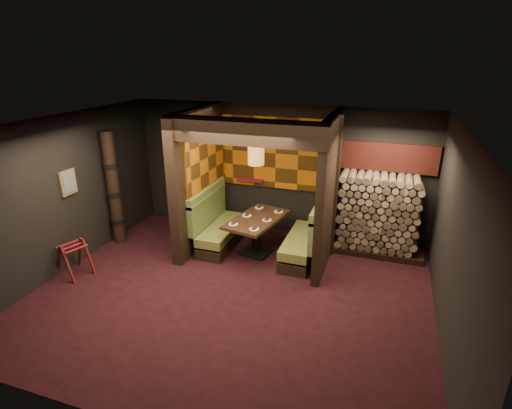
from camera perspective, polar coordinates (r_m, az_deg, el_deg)
The scene contains 23 objects.
floor at distance 6.99m, azimuth -3.51°, elevation -12.59°, with size 6.50×5.50×0.02m, color black.
ceiling at distance 5.91m, azimuth -4.13°, elevation 11.31°, with size 6.50×5.50×0.02m, color black.
wall_back at distance 8.78m, azimuth 3.07°, elevation 4.90°, with size 6.50×0.02×2.85m, color black.
wall_front at distance 4.21m, azimuth -18.69°, elevation -15.32°, with size 6.50×0.02×2.85m, color black.
wall_left at distance 8.07m, azimuth -25.74°, elevation 1.35°, with size 0.02×5.50×2.85m, color black.
wall_right at distance 5.98m, azimuth 26.67°, elevation -5.33°, with size 0.02×5.50×2.85m, color black.
partition_left at distance 8.26m, azimuth -8.14°, elevation 3.68°, with size 0.20×2.20×2.85m, color black.
partition_right at distance 7.54m, azimuth 10.40°, elevation 1.85°, with size 0.15×2.10×2.85m, color black.
header_beam at distance 6.60m, azimuth -1.91°, elevation 10.33°, with size 2.85×0.18×0.44m, color black.
tapa_back_panel at distance 8.64m, azimuth 2.87°, elevation 7.35°, with size 2.40×0.06×1.55m, color #AE590A.
tapa_side_panel at distance 8.24m, azimuth -6.99°, elevation 6.77°, with size 0.04×1.85×1.45m, color #AE590A.
lacquer_shelf at distance 8.92m, azimuth -0.87°, elevation 3.55°, with size 0.60×0.12×0.07m, color maroon.
booth_bench_left at distance 8.46m, azimuth -5.43°, elevation -3.20°, with size 0.68×1.60×1.14m.
booth_bench_right at distance 7.93m, azimuth 7.23°, elevation -4.98°, with size 0.68×1.60×1.14m.
dining_table at distance 8.00m, azimuth 0.12°, elevation -3.49°, with size 1.06×1.58×0.77m.
place_settings at distance 7.91m, azimuth 0.12°, elevation -1.86°, with size 0.82×1.25×0.03m.
pendant_lamp at distance 7.45m, azimuth 0.01°, elevation 7.42°, with size 0.30×0.30×0.97m.
framed_picture at distance 8.05m, azimuth -25.25°, elevation 2.86°, with size 0.05×0.36×0.46m.
luggage_rack at distance 8.07m, azimuth -24.57°, elevation -6.84°, with size 0.74×0.63×0.69m.
totem_column at distance 8.78m, azimuth -19.66°, elevation 2.06°, with size 0.31×0.31×2.40m.
firewood_stack at distance 8.29m, azimuth 17.56°, elevation -1.49°, with size 1.73×0.70×1.64m.
mosaic_header at distance 8.28m, azimuth 18.47°, elevation 6.39°, with size 1.83×0.10×0.56m, color maroon.
bay_front_post at distance 7.77m, azimuth 11.35°, elevation 2.37°, with size 0.08×0.08×2.85m, color black.
Camera 1 is at (2.26, -5.37, 3.84)m, focal length 28.00 mm.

